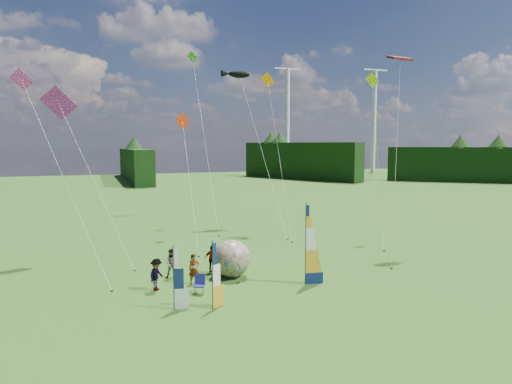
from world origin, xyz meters
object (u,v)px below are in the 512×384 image
object	(u,v)px
side_banner_far	(174,279)
spectator_d	(212,259)
side_banner_left	(213,276)
spectator_c	(156,275)
kite_whale	(261,141)
spectator_a	(194,269)
bol_inflatable	(232,259)
spectator_b	(172,264)
camp_chair	(199,284)
feather_banner_main	(306,245)

from	to	relation	value
side_banner_far	spectator_d	size ratio (longest dim) A/B	1.77
side_banner_left	spectator_d	distance (m)	6.69
spectator_c	kite_whale	size ratio (longest dim) A/B	0.11
spectator_a	side_banner_far	bearing A→B (deg)	-121.70
bol_inflatable	spectator_a	xyz separation A→B (m)	(-2.53, -0.59, -0.28)
spectator_d	spectator_c	bearing A→B (deg)	60.41
spectator_b	spectator_d	xyz separation A→B (m)	(2.67, 0.39, -0.03)
spectator_c	spectator_d	bearing A→B (deg)	-20.37
bol_inflatable	spectator_c	world-z (taller)	bol_inflatable
spectator_c	kite_whale	xyz separation A→B (m)	(12.31, 15.54, 7.64)
camp_chair	spectator_c	bearing A→B (deg)	169.07
bol_inflatable	kite_whale	distance (m)	17.92
side_banner_far	camp_chair	world-z (taller)	side_banner_far
spectator_a	bol_inflatable	bearing A→B (deg)	7.32
side_banner_far	kite_whale	size ratio (longest dim) A/B	0.19
side_banner_far	spectator_d	xyz separation A→B (m)	(3.54, 5.84, -0.69)
spectator_c	camp_chair	distance (m)	2.61
spectator_b	feather_banner_main	bearing A→B (deg)	-13.92
side_banner_left	kite_whale	distance (m)	23.02
side_banner_left	spectator_c	world-z (taller)	side_banner_left
bol_inflatable	spectator_a	world-z (taller)	bol_inflatable
spectator_c	kite_whale	world-z (taller)	kite_whale
spectator_a	camp_chair	distance (m)	1.97
bol_inflatable	camp_chair	xyz separation A→B (m)	(-2.67, -2.52, -0.63)
side_banner_left	spectator_a	bearing A→B (deg)	65.94
spectator_a	camp_chair	size ratio (longest dim) A/B	1.64
spectator_d	bol_inflatable	bearing A→B (deg)	150.58
spectator_b	spectator_c	world-z (taller)	spectator_b
spectator_b	kite_whale	world-z (taller)	kite_whale
bol_inflatable	spectator_d	size ratio (longest dim) A/B	1.31
spectator_b	spectator_d	world-z (taller)	spectator_b
spectator_a	kite_whale	world-z (taller)	kite_whale
side_banner_far	bol_inflatable	xyz separation A→B (m)	(4.41, 4.45, -0.41)
spectator_c	camp_chair	world-z (taller)	spectator_c
feather_banner_main	bol_inflatable	xyz separation A→B (m)	(-3.64, 2.99, -1.21)
spectator_c	camp_chair	bearing A→B (deg)	-87.03
camp_chair	kite_whale	world-z (taller)	kite_whale
side_banner_far	spectator_a	distance (m)	4.35
side_banner_far	spectator_b	distance (m)	5.56
camp_chair	spectator_b	bearing A→B (deg)	127.68
side_banner_far	spectator_b	bearing A→B (deg)	94.46
side_banner_left	spectator_c	size ratio (longest dim) A/B	1.84
spectator_c	kite_whale	distance (m)	21.25
kite_whale	spectator_b	bearing A→B (deg)	-118.43
spectator_a	spectator_c	bearing A→B (deg)	-174.20
side_banner_far	spectator_a	size ratio (longest dim) A/B	1.77
side_banner_left	spectator_d	size ratio (longest dim) A/B	1.90
spectator_b	camp_chair	bearing A→B (deg)	-60.97
camp_chair	kite_whale	xyz separation A→B (m)	(10.19, 17.02, 8.02)
side_banner_far	bol_inflatable	size ratio (longest dim) A/B	1.35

